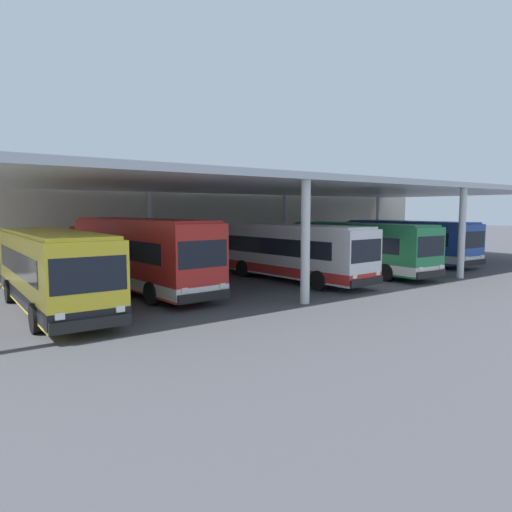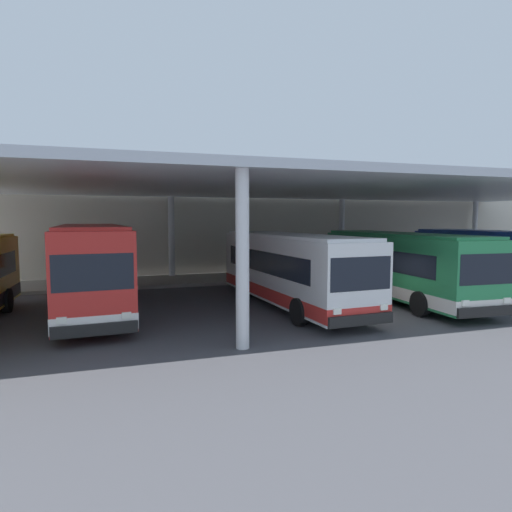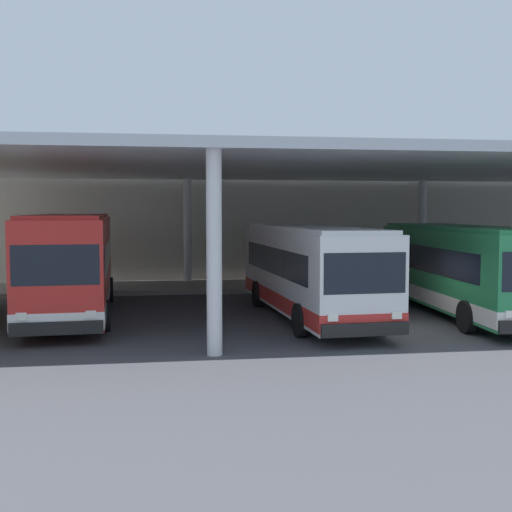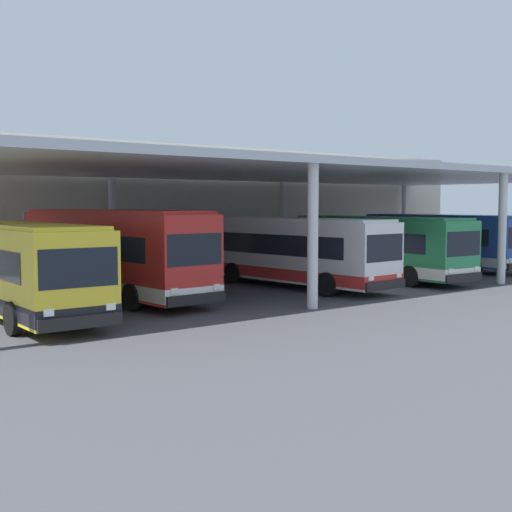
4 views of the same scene
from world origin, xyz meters
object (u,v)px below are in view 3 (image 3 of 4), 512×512
bench_waiting (421,271)px  banner_sign (61,249)px  bus_second_bay (72,264)px  bus_middle_bay (310,270)px  bus_far_bay (462,269)px  trash_bin (487,269)px

bench_waiting → banner_sign: bearing=-177.1°
bus_second_bay → bus_middle_bay: 8.38m
bus_middle_bay → bus_far_bay: bearing=-3.0°
bus_far_bay → banner_sign: 17.16m
bus_second_bay → bus_middle_bay: bus_second_bay is taller
bench_waiting → banner_sign: (-17.38, -0.88, 1.32)m
banner_sign → bus_far_bay: bearing=-29.6°
bus_far_bay → trash_bin: size_ratio=10.85×
bus_far_bay → banner_sign: banner_sign is taller
bus_far_bay → trash_bin: 11.49m
bus_second_bay → trash_bin: (19.75, 7.59, -1.16)m
bus_second_bay → banner_sign: (-1.30, 6.40, 0.14)m
bus_middle_bay → bus_far_bay: size_ratio=1.00×
bus_far_bay → trash_bin: (6.13, 9.67, -0.98)m
bus_middle_bay → trash_bin: bus_middle_bay is taller
bus_second_bay → bench_waiting: size_ratio=6.36×
bus_far_bay → trash_bin: bus_far_bay is taller
bus_second_bay → bench_waiting: bearing=24.3°
banner_sign → bus_second_bay: bearing=-78.5°
bus_second_bay → banner_sign: size_ratio=3.58×
bus_second_bay → bus_far_bay: bearing=-8.7°
bus_far_bay → banner_sign: bearing=150.4°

